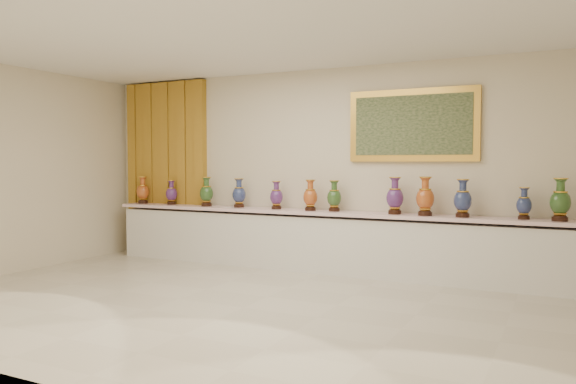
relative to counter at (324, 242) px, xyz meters
The scene contains 16 objects.
ground 2.31m from the counter, 90.00° to the right, with size 8.00×8.00×0.00m, color beige.
room 2.62m from the counter, behind, with size 8.00×8.00×8.00m.
counter is the anchor object (origin of this frame).
vase_0 3.46m from the counter, behind, with size 0.24×0.24×0.47m.
vase_1 2.87m from the counter, behind, with size 0.21×0.21×0.41m.
vase_2 2.16m from the counter, behind, with size 0.27×0.27×0.47m.
vase_3 1.60m from the counter, behind, with size 0.24×0.24×0.46m.
vase_4 1.02m from the counter, behind, with size 0.22×0.22×0.42m.
vase_5 0.70m from the counter, behind, with size 0.27×0.27×0.46m.
vase_6 0.68m from the counter, ahead, with size 0.26×0.26×0.45m.
vase_7 1.27m from the counter, ahead, with size 0.27×0.27×0.51m.
vase_8 1.64m from the counter, ahead, with size 0.25×0.25×0.52m.
vase_9 2.08m from the counter, ahead, with size 0.29×0.29×0.49m.
vase_10 2.77m from the counter, ahead, with size 0.22×0.22×0.40m.
vase_11 3.18m from the counter, ahead, with size 0.26×0.26×0.52m.
label_card 1.64m from the counter, behind, with size 0.10×0.06×0.00m, color white.
Camera 1 is at (3.19, -5.26, 1.60)m, focal length 35.00 mm.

